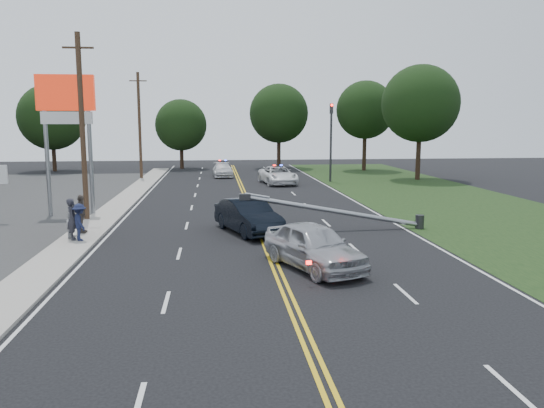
{
  "coord_description": "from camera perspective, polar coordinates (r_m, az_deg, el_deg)",
  "views": [
    {
      "loc": [
        -2.17,
        -17.46,
        5.3
      ],
      "look_at": [
        0.34,
        5.96,
        1.7
      ],
      "focal_mm": 35.0,
      "sensor_mm": 36.0,
      "label": 1
    }
  ],
  "objects": [
    {
      "name": "bystander_a",
      "position": [
        25.33,
        -20.69,
        -1.52
      ],
      "size": [
        0.63,
        0.79,
        1.87
      ],
      "primitive_type": "imported",
      "rotation": [
        0.0,
        0.0,
        1.88
      ],
      "color": "#27272F",
      "rests_on": "sidewalk"
    },
    {
      "name": "pylon_sign",
      "position": [
        32.55,
        -21.25,
        9.34
      ],
      "size": [
        3.2,
        0.35,
        8.0
      ],
      "color": "gray",
      "rests_on": "ground"
    },
    {
      "name": "grass_verge",
      "position": [
        32.05,
        23.25,
        -1.53
      ],
      "size": [
        12.0,
        80.0,
        0.01
      ],
      "primitive_type": "cube",
      "color": "black",
      "rests_on": "ground"
    },
    {
      "name": "bystander_d",
      "position": [
        26.72,
        -19.84,
        -1.01
      ],
      "size": [
        0.5,
        1.09,
        1.83
      ],
      "primitive_type": "imported",
      "rotation": [
        0.0,
        0.0,
        1.62
      ],
      "color": "#584E46",
      "rests_on": "sidewalk"
    },
    {
      "name": "traffic_signal",
      "position": [
        48.6,
        6.37,
        7.34
      ],
      "size": [
        0.28,
        0.41,
        7.05
      ],
      "color": "#2D2D30",
      "rests_on": "ground"
    },
    {
      "name": "fallen_streetlight",
      "position": [
        26.6,
        7.79,
        -0.87
      ],
      "size": [
        9.36,
        0.44,
        1.91
      ],
      "color": "#2D2D30",
      "rests_on": "ground"
    },
    {
      "name": "tree_7",
      "position": [
        63.19,
        0.74,
        9.71
      ],
      "size": [
        6.91,
        6.91,
        9.89
      ],
      "color": "black",
      "rests_on": "ground"
    },
    {
      "name": "ground",
      "position": [
        18.37,
        0.93,
        -8.08
      ],
      "size": [
        120.0,
        120.0,
        0.0
      ],
      "primitive_type": "plane",
      "color": "black",
      "rests_on": "ground"
    },
    {
      "name": "crashed_sedan",
      "position": [
        25.79,
        -2.57,
        -1.32
      ],
      "size": [
        3.33,
        5.27,
        1.64
      ],
      "primitive_type": "imported",
      "rotation": [
        0.0,
        0.0,
        0.35
      ],
      "color": "black",
      "rests_on": "ground"
    },
    {
      "name": "centerline_yellow",
      "position": [
        28.04,
        -1.58,
        -2.18
      ],
      "size": [
        0.36,
        80.0,
        0.0
      ],
      "primitive_type": "cube",
      "color": "gold",
      "rests_on": "ground"
    },
    {
      "name": "tree_9",
      "position": [
        51.96,
        15.68,
        10.35
      ],
      "size": [
        7.17,
        7.17,
        10.69
      ],
      "color": "black",
      "rests_on": "ground"
    },
    {
      "name": "bystander_c",
      "position": [
        25.03,
        -19.97,
        -1.84
      ],
      "size": [
        1.04,
        1.24,
        1.66
      ],
      "primitive_type": "imported",
      "rotation": [
        0.0,
        0.0,
        2.04
      ],
      "color": "#191F3F",
      "rests_on": "sidewalk"
    },
    {
      "name": "waiting_sedan",
      "position": [
        19.57,
        4.5,
        -4.51
      ],
      "size": [
        3.67,
        5.32,
        1.68
      ],
      "primitive_type": "imported",
      "rotation": [
        0.0,
        0.0,
        0.38
      ],
      "color": "#AAACB2",
      "rests_on": "ground"
    },
    {
      "name": "utility_pole_mid",
      "position": [
        30.28,
        -19.74,
        7.78
      ],
      "size": [
        1.6,
        0.28,
        10.0
      ],
      "color": "#382619",
      "rests_on": "ground"
    },
    {
      "name": "tree_8",
      "position": [
        60.92,
        10.02,
        9.93
      ],
      "size": [
        6.47,
        6.47,
        10.01
      ],
      "color": "black",
      "rests_on": "ground"
    },
    {
      "name": "tree_5",
      "position": [
        63.75,
        -22.62,
        8.62
      ],
      "size": [
        7.19,
        7.19,
        9.56
      ],
      "color": "black",
      "rests_on": "ground"
    },
    {
      "name": "sidewalk",
      "position": [
        28.64,
        -18.6,
        -2.31
      ],
      "size": [
        1.8,
        70.0,
        0.12
      ],
      "primitive_type": "cube",
      "color": "#9D978E",
      "rests_on": "ground"
    },
    {
      "name": "emergency_b",
      "position": [
        53.25,
        -5.32,
        3.66
      ],
      "size": [
        2.11,
        4.71,
        1.34
      ],
      "primitive_type": "imported",
      "rotation": [
        0.0,
        0.0,
        0.05
      ],
      "color": "silver",
      "rests_on": "ground"
    },
    {
      "name": "bystander_b",
      "position": [
        25.83,
        -20.57,
        -1.61
      ],
      "size": [
        0.68,
        0.84,
        1.62
      ],
      "primitive_type": "imported",
      "rotation": [
        0.0,
        0.0,
        1.49
      ],
      "color": "#A3A3A8",
      "rests_on": "sidewalk"
    },
    {
      "name": "tree_6",
      "position": [
        63.18,
        -9.77,
        8.37
      ],
      "size": [
        5.95,
        5.95,
        8.07
      ],
      "color": "black",
      "rests_on": "ground"
    },
    {
      "name": "emergency_a",
      "position": [
        46.66,
        0.63,
        3.12
      ],
      "size": [
        3.32,
        5.86,
        1.54
      ],
      "primitive_type": "imported",
      "rotation": [
        0.0,
        0.0,
        0.14
      ],
      "color": "white",
      "rests_on": "ground"
    },
    {
      "name": "utility_pole_far",
      "position": [
        51.93,
        -14.05,
        8.19
      ],
      "size": [
        1.6,
        0.28,
        10.0
      ],
      "color": "#382619",
      "rests_on": "ground"
    }
  ]
}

